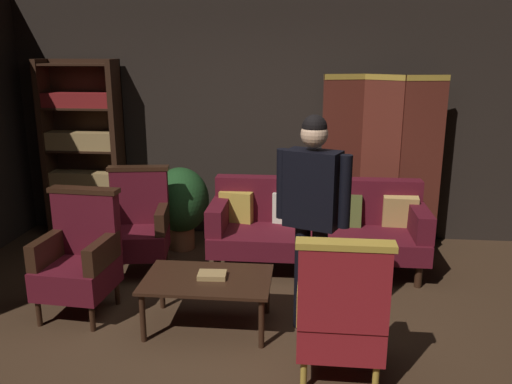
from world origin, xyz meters
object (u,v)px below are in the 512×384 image
at_px(folding_screen, 380,160).
at_px(potted_plant, 181,203).
at_px(velvet_couch, 317,224).
at_px(standing_figure, 312,205).
at_px(coffee_table, 208,283).
at_px(armchair_wing_right, 139,225).
at_px(armchair_wing_left, 80,257).
at_px(bookshelf, 84,148).
at_px(armchair_gilt_accent, 341,312).
at_px(book_tan_leather, 212,275).

distance_m(folding_screen, potted_plant, 2.24).
height_order(velvet_couch, potted_plant, potted_plant).
bearing_deg(standing_figure, coffee_table, -176.27).
height_order(coffee_table, standing_figure, standing_figure).
bearing_deg(armchair_wing_right, potted_plant, 68.26).
bearing_deg(armchair_wing_left, coffee_table, -7.91).
relative_size(coffee_table, standing_figure, 0.59).
distance_m(folding_screen, bookshelf, 3.39).
xyz_separation_m(velvet_couch, armchair_gilt_accent, (0.13, -1.90, 0.03)).
xyz_separation_m(bookshelf, armchair_wing_left, (0.73, -1.90, -0.56)).
height_order(folding_screen, armchair_wing_left, folding_screen).
xyz_separation_m(armchair_wing_right, standing_figure, (1.68, -0.96, 0.54)).
distance_m(velvet_couch, potted_plant, 1.53).
xyz_separation_m(bookshelf, coffee_table, (1.83, -2.05, -0.68)).
bearing_deg(armchair_wing_right, folding_screen, 22.13).
relative_size(bookshelf, standing_figure, 1.20).
relative_size(folding_screen, armchair_wing_left, 1.83).
bearing_deg(folding_screen, velvet_couch, -134.90).
distance_m(bookshelf, armchair_gilt_accent, 3.91).
relative_size(folding_screen, book_tan_leather, 8.60).
height_order(velvet_couch, armchair_wing_right, armchair_wing_right).
relative_size(armchair_gilt_accent, armchair_wing_right, 1.00).
height_order(folding_screen, coffee_table, folding_screen).
bearing_deg(folding_screen, armchair_wing_left, -145.18).
bearing_deg(bookshelf, folding_screen, -0.82).
xyz_separation_m(bookshelf, armchair_gilt_accent, (2.83, -2.64, -0.56)).
height_order(armchair_wing_left, standing_figure, standing_figure).
bearing_deg(potted_plant, velvet_couch, -13.71).
bearing_deg(armchair_wing_right, coffee_table, -49.21).
bearing_deg(bookshelf, standing_figure, -37.19).
relative_size(folding_screen, bookshelf, 0.93).
bearing_deg(standing_figure, armchair_wing_right, 150.18).
xyz_separation_m(folding_screen, armchair_wing_left, (-2.66, -1.85, -0.50)).
height_order(armchair_wing_right, potted_plant, armchair_wing_right).
bearing_deg(standing_figure, potted_plant, 131.10).
bearing_deg(folding_screen, bookshelf, 179.18).
bearing_deg(folding_screen, potted_plant, -171.38).
bearing_deg(coffee_table, armchair_gilt_accent, -30.49).
height_order(velvet_couch, book_tan_leather, velvet_couch).
distance_m(bookshelf, coffee_table, 2.83).
height_order(armchair_wing_left, potted_plant, armchair_wing_left).
distance_m(folding_screen, armchair_wing_right, 2.67).
xyz_separation_m(folding_screen, armchair_wing_right, (-2.43, -0.99, -0.50)).
bearing_deg(standing_figure, book_tan_leather, -177.03).
bearing_deg(velvet_couch, armchair_wing_left, -149.55).
height_order(armchair_gilt_accent, armchair_wing_right, same).
xyz_separation_m(coffee_table, armchair_gilt_accent, (1.00, -0.59, 0.12)).
distance_m(coffee_table, armchair_wing_left, 1.12).
distance_m(folding_screen, armchair_gilt_accent, 2.70).
bearing_deg(folding_screen, armchair_wing_right, -157.87).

